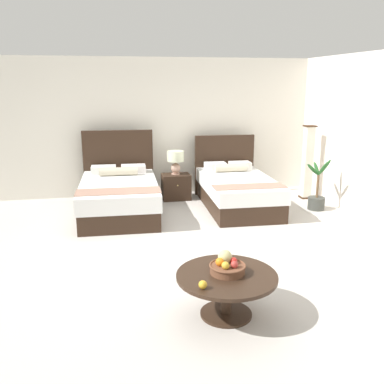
% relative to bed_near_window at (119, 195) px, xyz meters
% --- Properties ---
extents(ground_plane, '(9.56, 10.13, 0.02)m').
position_rel_bed_near_window_xyz_m(ground_plane, '(1.06, -1.95, -0.34)').
color(ground_plane, beige).
extents(wall_back, '(9.56, 0.12, 2.71)m').
position_rel_bed_near_window_xyz_m(wall_back, '(1.06, 1.31, 1.03)').
color(wall_back, white).
rests_on(wall_back, ground).
extents(bed_near_window, '(1.39, 2.20, 1.35)m').
position_rel_bed_near_window_xyz_m(bed_near_window, '(0.00, 0.00, 0.00)').
color(bed_near_window, '#322217').
rests_on(bed_near_window, ground).
extents(bed_near_corner, '(1.27, 2.20, 1.21)m').
position_rel_bed_near_window_xyz_m(bed_near_corner, '(2.13, -0.00, -0.01)').
color(bed_near_corner, '#322217').
rests_on(bed_near_corner, ground).
extents(nightstand, '(0.55, 0.43, 0.50)m').
position_rel_bed_near_window_xyz_m(nightstand, '(1.12, 0.75, -0.08)').
color(nightstand, '#322217').
rests_on(nightstand, ground).
extents(table_lamp, '(0.32, 0.32, 0.46)m').
position_rel_bed_near_window_xyz_m(table_lamp, '(1.12, 0.77, 0.46)').
color(table_lamp, tan).
rests_on(table_lamp, nightstand).
extents(coffee_table, '(0.99, 0.99, 0.44)m').
position_rel_bed_near_window_xyz_m(coffee_table, '(0.93, -3.63, 0.01)').
color(coffee_table, '#322217').
rests_on(coffee_table, ground).
extents(fruit_bowl, '(0.36, 0.36, 0.21)m').
position_rel_bed_near_window_xyz_m(fruit_bowl, '(0.94, -3.60, 0.18)').
color(fruit_bowl, brown).
rests_on(fruit_bowl, coffee_table).
extents(loose_apple, '(0.08, 0.08, 0.08)m').
position_rel_bed_near_window_xyz_m(loose_apple, '(0.63, -3.88, 0.15)').
color(loose_apple, gold).
rests_on(loose_apple, coffee_table).
extents(floor_lamp_corner, '(0.21, 0.21, 1.44)m').
position_rel_bed_near_window_xyz_m(floor_lamp_corner, '(3.67, 0.33, 0.39)').
color(floor_lamp_corner, '#3D2514').
rests_on(floor_lamp_corner, ground).
extents(potted_palm, '(0.50, 0.55, 0.94)m').
position_rel_bed_near_window_xyz_m(potted_palm, '(3.51, -0.44, -0.09)').
color(potted_palm, '#3E403B').
rests_on(potted_palm, ground).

